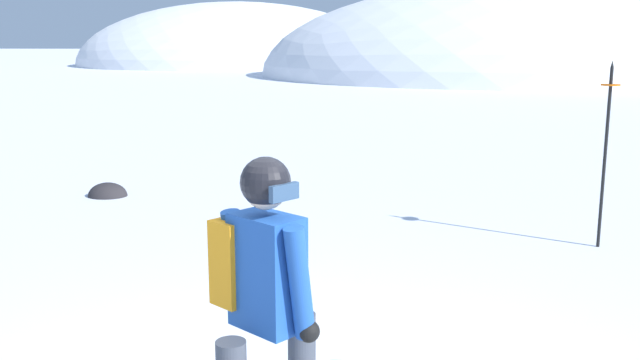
{
  "coord_description": "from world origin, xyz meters",
  "views": [
    {
      "loc": [
        0.35,
        -3.67,
        2.27
      ],
      "look_at": [
        -0.05,
        2.65,
        1.0
      ],
      "focal_mm": 39.75,
      "sensor_mm": 36.0,
      "label": 1
    }
  ],
  "objects_px": {
    "snowboarder_main": "(264,312)",
    "rock_mid": "(245,233)",
    "rock_dark": "(108,196)",
    "piste_marker_near": "(606,143)"
  },
  "relations": [
    {
      "from": "rock_mid",
      "to": "rock_dark",
      "type": "bearing_deg",
      "value": 141.85
    },
    {
      "from": "rock_dark",
      "to": "snowboarder_main",
      "type": "bearing_deg",
      "value": -63.66
    },
    {
      "from": "piste_marker_near",
      "to": "rock_mid",
      "type": "xyz_separation_m",
      "value": [
        -4.0,
        0.32,
        -1.16
      ]
    },
    {
      "from": "snowboarder_main",
      "to": "rock_dark",
      "type": "xyz_separation_m",
      "value": [
        -3.25,
        6.56,
        -0.92
      ]
    },
    {
      "from": "rock_dark",
      "to": "rock_mid",
      "type": "xyz_separation_m",
      "value": [
        2.35,
        -1.84,
        0.0
      ]
    },
    {
      "from": "snowboarder_main",
      "to": "piste_marker_near",
      "type": "distance_m",
      "value": 5.38
    },
    {
      "from": "rock_dark",
      "to": "rock_mid",
      "type": "distance_m",
      "value": 2.98
    },
    {
      "from": "snowboarder_main",
      "to": "rock_mid",
      "type": "distance_m",
      "value": 4.89
    },
    {
      "from": "snowboarder_main",
      "to": "rock_dark",
      "type": "relative_size",
      "value": 3.0
    },
    {
      "from": "snowboarder_main",
      "to": "rock_mid",
      "type": "relative_size",
      "value": 4.33
    }
  ]
}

